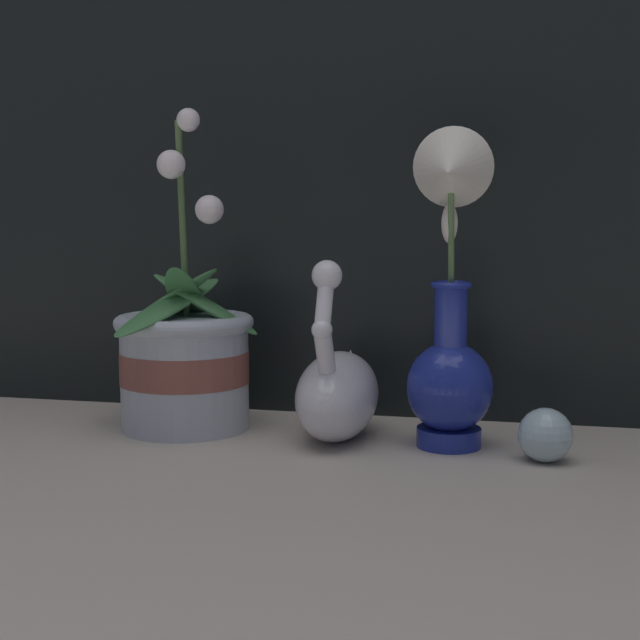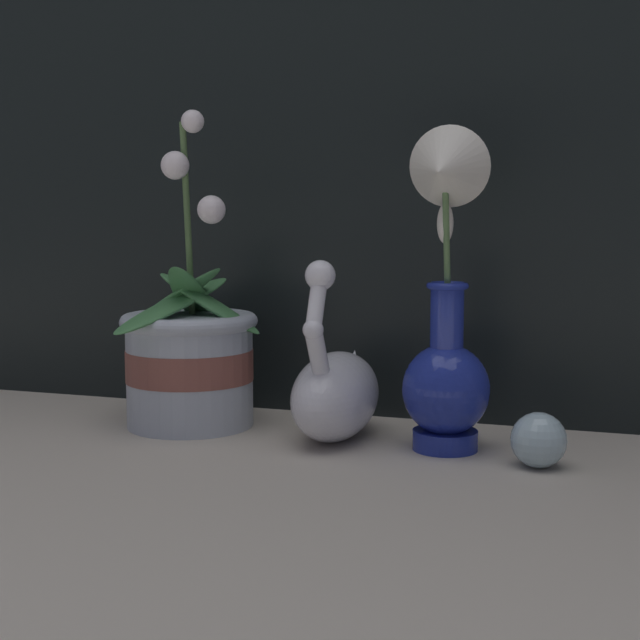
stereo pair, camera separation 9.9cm
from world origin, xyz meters
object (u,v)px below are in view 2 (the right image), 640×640
at_px(orchid_potted_plant, 190,356).
at_px(glass_sphere, 539,440).
at_px(swan_figurine, 336,390).
at_px(blue_vase, 445,322).

height_order(orchid_potted_plant, glass_sphere, orchid_potted_plant).
relative_size(swan_figurine, blue_vase, 0.59).
distance_m(orchid_potted_plant, blue_vase, 0.33).
relative_size(swan_figurine, glass_sphere, 3.67).
xyz_separation_m(orchid_potted_plant, glass_sphere, (0.43, -0.06, -0.06)).
bearing_deg(blue_vase, glass_sphere, -16.84).
bearing_deg(blue_vase, orchid_potted_plant, 175.08).
height_order(orchid_potted_plant, blue_vase, orchid_potted_plant).
bearing_deg(orchid_potted_plant, swan_figurine, -2.96).
distance_m(orchid_potted_plant, swan_figurine, 0.20).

